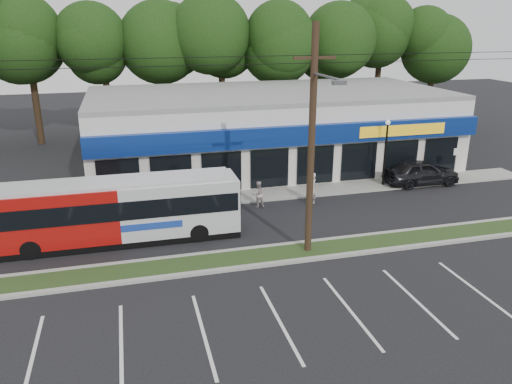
{
  "coord_description": "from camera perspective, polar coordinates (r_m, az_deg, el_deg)",
  "views": [
    {
      "loc": [
        -4.57,
        -18.35,
        10.02
      ],
      "look_at": [
        1.62,
        5.0,
        1.69
      ],
      "focal_mm": 35.0,
      "sensor_mm": 36.0,
      "label": 1
    }
  ],
  "objects": [
    {
      "name": "grass_strip",
      "position": [
        22.23,
        -1.42,
        -7.6
      ],
      "size": [
        40.0,
        1.6,
        0.12
      ],
      "primitive_type": "cube",
      "color": "#1F3515",
      "rests_on": "ground"
    },
    {
      "name": "pedestrian_a",
      "position": [
        28.57,
        6.38,
        0.39
      ],
      "size": [
        0.82,
        0.73,
        1.89
      ],
      "primitive_type": "imported",
      "rotation": [
        0.0,
        0.0,
        3.64
      ],
      "color": "beige",
      "rests_on": "ground"
    },
    {
      "name": "curb_south",
      "position": [
        21.49,
        -0.88,
        -8.55
      ],
      "size": [
        40.0,
        0.25,
        0.14
      ],
      "primitive_type": "cube",
      "color": "#9E9E93",
      "rests_on": "ground"
    },
    {
      "name": "sign_post",
      "position": [
        34.92,
        21.86,
        3.61
      ],
      "size": [
        0.45,
        0.1,
        2.23
      ],
      "color": "#59595E",
      "rests_on": "ground"
    },
    {
      "name": "curb_north",
      "position": [
        22.97,
        -1.92,
        -6.65
      ],
      "size": [
        40.0,
        0.25,
        0.14
      ],
      "primitive_type": "cube",
      "color": "#9E9E93",
      "rests_on": "ground"
    },
    {
      "name": "utility_pole",
      "position": [
        21.15,
        6.04,
        6.34
      ],
      "size": [
        50.0,
        2.77,
        10.0
      ],
      "color": "black",
      "rests_on": "ground"
    },
    {
      "name": "ground",
      "position": [
        21.4,
        -0.78,
        -8.9
      ],
      "size": [
        120.0,
        120.0,
        0.0
      ],
      "primitive_type": "plane",
      "color": "black",
      "rests_on": "ground"
    },
    {
      "name": "strip_mall",
      "position": [
        36.46,
        1.5,
        7.36
      ],
      "size": [
        25.0,
        12.55,
        5.3
      ],
      "color": "silver",
      "rests_on": "ground"
    },
    {
      "name": "lamp_post",
      "position": [
        32.14,
        14.63,
        5.19
      ],
      "size": [
        0.3,
        0.3,
        4.25
      ],
      "color": "black",
      "rests_on": "ground"
    },
    {
      "name": "sidewalk",
      "position": [
        30.64,
        4.19,
        -0.02
      ],
      "size": [
        32.0,
        2.2,
        0.1
      ],
      "primitive_type": "cube",
      "color": "#9E9E93",
      "rests_on": "ground"
    },
    {
      "name": "car_silver",
      "position": [
        25.26,
        -25.97,
        -4.6
      ],
      "size": [
        4.46,
        1.67,
        1.45
      ],
      "primitive_type": "imported",
      "rotation": [
        0.0,
        0.0,
        1.6
      ],
      "color": "#9FA2A7",
      "rests_on": "ground"
    },
    {
      "name": "metrobus",
      "position": [
        24.36,
        -15.29,
        -1.92
      ],
      "size": [
        11.22,
        2.47,
        3.01
      ],
      "rotation": [
        0.0,
        0.0,
        -0.01
      ],
      "color": "#A10F0C",
      "rests_on": "ground"
    },
    {
      "name": "car_dark",
      "position": [
        33.62,
        18.36,
        2.15
      ],
      "size": [
        4.84,
        2.03,
        1.64
      ],
      "primitive_type": "imported",
      "rotation": [
        0.0,
        0.0,
        1.55
      ],
      "color": "black",
      "rests_on": "ground"
    },
    {
      "name": "pedestrian_b",
      "position": [
        28.06,
        0.25,
        -0.25
      ],
      "size": [
        0.74,
        0.59,
        1.51
      ],
      "primitive_type": "imported",
      "rotation": [
        0.0,
        0.0,
        3.16
      ],
      "color": "#B4A5A2",
      "rests_on": "ground"
    },
    {
      "name": "tree_line",
      "position": [
        45.19,
        -4.1,
        16.95
      ],
      "size": [
        46.76,
        6.76,
        11.83
      ],
      "color": "black",
      "rests_on": "ground"
    }
  ]
}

